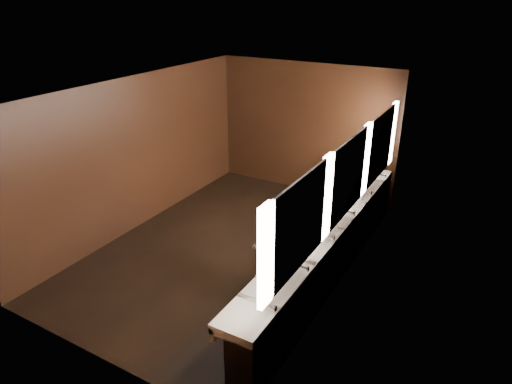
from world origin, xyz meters
TOP-DOWN VIEW (x-y plane):
  - floor at (0.00, 0.00)m, footprint 6.00×6.00m
  - ceiling at (0.00, 0.00)m, footprint 4.00×6.00m
  - wall_back at (0.00, 3.00)m, footprint 4.00×0.02m
  - wall_front at (0.00, -3.00)m, footprint 4.00×0.02m
  - wall_left at (-2.00, 0.00)m, footprint 0.02×6.00m
  - wall_right at (2.00, 0.00)m, footprint 0.02×6.00m
  - sink_counter at (1.79, 0.00)m, footprint 0.55×5.40m
  - mirror_band at (1.98, -0.00)m, footprint 0.06×5.03m
  - person at (1.16, -0.90)m, footprint 0.54×0.64m
  - trash_bin at (1.58, -0.57)m, footprint 0.46×0.46m

SIDE VIEW (x-z plane):
  - floor at x=0.00m, z-range 0.00..0.00m
  - trash_bin at x=1.58m, z-range 0.00..0.61m
  - sink_counter at x=1.79m, z-range -0.01..1.00m
  - person at x=1.16m, z-range 0.00..1.50m
  - wall_back at x=0.00m, z-range 0.00..2.80m
  - wall_front at x=0.00m, z-range 0.00..2.80m
  - wall_left at x=-2.00m, z-range 0.00..2.80m
  - wall_right at x=2.00m, z-range 0.00..2.80m
  - mirror_band at x=1.98m, z-range 1.17..2.32m
  - ceiling at x=0.00m, z-range 2.79..2.81m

